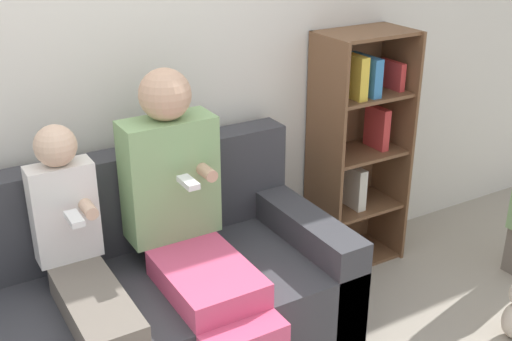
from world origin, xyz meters
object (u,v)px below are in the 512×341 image
child_seated (92,289)px  bookshelf (356,142)px  adult_seated (192,229)px  couch (103,322)px

child_seated → bookshelf: 1.66m
child_seated → bookshelf: bearing=14.9°
adult_seated → bookshelf: size_ratio=1.00×
bookshelf → adult_seated: bearing=-161.9°
couch → adult_seated: bearing=-13.1°
couch → adult_seated: size_ratio=1.62×
adult_seated → bookshelf: bookshelf is taller
couch → bookshelf: (1.53, 0.29, 0.40)m
couch → adult_seated: adult_seated is taller
couch → adult_seated: (0.38, -0.09, 0.37)m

